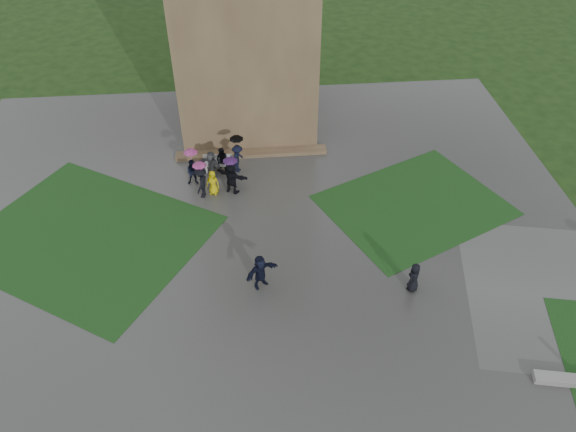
{
  "coord_description": "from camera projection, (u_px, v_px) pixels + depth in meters",
  "views": [
    {
      "loc": [
        -0.33,
        -17.51,
        19.03
      ],
      "look_at": [
        1.55,
        3.34,
        1.2
      ],
      "focal_mm": 35.0,
      "sensor_mm": 36.0,
      "label": 1
    }
  ],
  "objects": [
    {
      "name": "tower_plinth",
      "position": [
        252.0,
        153.0,
        33.59
      ],
      "size": [
        9.0,
        0.8,
        0.22
      ],
      "primitive_type": "cube",
      "color": "brown",
      "rests_on": "plaza"
    },
    {
      "name": "visitor_cluster",
      "position": [
        219.0,
        169.0,
        30.71
      ],
      "size": [
        3.43,
        3.44,
        2.37
      ],
      "color": "black",
      "rests_on": "plaza"
    },
    {
      "name": "bench",
      "position": [
        218.0,
        163.0,
        32.12
      ],
      "size": [
        1.7,
        0.61,
        0.97
      ],
      "rotation": [
        0.0,
        0.0,
        -0.05
      ],
      "color": "silver",
      "rests_on": "plaza"
    },
    {
      "name": "pedestrian_near",
      "position": [
        414.0,
        277.0,
        24.94
      ],
      "size": [
        0.89,
        0.88,
        1.53
      ],
      "primitive_type": "imported",
      "rotation": [
        0.0,
        0.0,
        3.9
      ],
      "color": "black",
      "rests_on": "plaza"
    },
    {
      "name": "lawn_inset_left",
      "position": [
        87.0,
        237.0,
        28.08
      ],
      "size": [
        14.1,
        13.46,
        0.01
      ],
      "primitive_type": "cube",
      "rotation": [
        0.0,
        0.0,
        -0.56
      ],
      "color": "#143713",
      "rests_on": "plaza"
    },
    {
      "name": "lawn_inset_right",
      "position": [
        415.0,
        205.0,
        29.99
      ],
      "size": [
        11.12,
        10.15,
        0.01
      ],
      "primitive_type": "cube",
      "rotation": [
        0.0,
        0.0,
        0.44
      ],
      "color": "#143713",
      "rests_on": "plaza"
    },
    {
      "name": "ground",
      "position": [
        261.0,
        285.0,
        25.64
      ],
      "size": [
        120.0,
        120.0,
        0.0
      ],
      "primitive_type": "plane",
      "color": "black"
    },
    {
      "name": "pedestrian_mid",
      "position": [
        260.0,
        272.0,
        25.04
      ],
      "size": [
        1.71,
        1.36,
        1.77
      ],
      "primitive_type": "imported",
      "rotation": [
        0.0,
        0.0,
        0.55
      ],
      "color": "black",
      "rests_on": "plaza"
    },
    {
      "name": "plaza",
      "position": [
        259.0,
        254.0,
        27.15
      ],
      "size": [
        34.0,
        34.0,
        0.02
      ],
      "primitive_type": "cube",
      "color": "#363634",
      "rests_on": "ground"
    }
  ]
}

